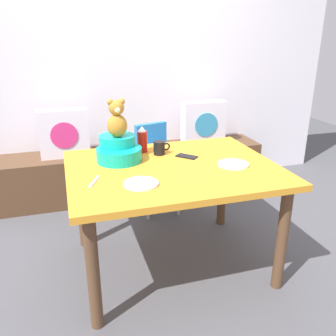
# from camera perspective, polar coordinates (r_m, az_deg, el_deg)

# --- Properties ---
(ground_plane) EXTENTS (8.00, 8.00, 0.00)m
(ground_plane) POSITION_cam_1_polar(r_m,az_deg,el_deg) (2.63, 0.66, -14.99)
(ground_plane) COLOR #4C4C51
(back_wall) EXTENTS (4.40, 0.10, 2.60)m
(back_wall) POSITION_cam_1_polar(r_m,az_deg,el_deg) (3.63, -6.89, 16.94)
(back_wall) COLOR silver
(back_wall) RESTS_ON ground_plane
(window_bench) EXTENTS (2.60, 0.44, 0.46)m
(window_bench) POSITION_cam_1_polar(r_m,az_deg,el_deg) (3.61, -5.39, -0.52)
(window_bench) COLOR brown
(window_bench) RESTS_ON ground_plane
(pillow_floral_left) EXTENTS (0.44, 0.15, 0.44)m
(pillow_floral_left) POSITION_cam_1_polar(r_m,az_deg,el_deg) (3.39, -16.33, 5.33)
(pillow_floral_left) COLOR silver
(pillow_floral_left) RESTS_ON window_bench
(pillow_floral_right) EXTENTS (0.44, 0.15, 0.44)m
(pillow_floral_right) POSITION_cam_1_polar(r_m,az_deg,el_deg) (3.65, 5.72, 7.16)
(pillow_floral_right) COLOR silver
(pillow_floral_right) RESTS_ON window_bench
(book_stack) EXTENTS (0.20, 0.14, 0.08)m
(book_stack) POSITION_cam_1_polar(r_m,az_deg,el_deg) (3.53, -4.87, 3.66)
(book_stack) COLOR #A38D3B
(book_stack) RESTS_ON window_bench
(dining_table) EXTENTS (1.33, 1.04, 0.74)m
(dining_table) POSITION_cam_1_polar(r_m,az_deg,el_deg) (2.31, 0.72, -1.86)
(dining_table) COLOR orange
(dining_table) RESTS_ON ground_plane
(highchair) EXTENTS (0.40, 0.51, 0.79)m
(highchair) POSITION_cam_1_polar(r_m,az_deg,el_deg) (3.13, -1.61, 1.91)
(highchair) COLOR #2672B2
(highchair) RESTS_ON ground_plane
(infant_seat_teal) EXTENTS (0.30, 0.33, 0.16)m
(infant_seat_teal) POSITION_cam_1_polar(r_m,az_deg,el_deg) (2.38, -7.95, 2.92)
(infant_seat_teal) COLOR #0EA79A
(infant_seat_teal) RESTS_ON dining_table
(teddy_bear) EXTENTS (0.13, 0.12, 0.25)m
(teddy_bear) POSITION_cam_1_polar(r_m,az_deg,el_deg) (2.33, -8.20, 7.75)
(teddy_bear) COLOR #A57629
(teddy_bear) RESTS_ON infant_seat_teal
(ketchup_bottle) EXTENTS (0.07, 0.07, 0.18)m
(ketchup_bottle) POSITION_cam_1_polar(r_m,az_deg,el_deg) (2.53, -4.15, 4.49)
(ketchup_bottle) COLOR red
(ketchup_bottle) RESTS_ON dining_table
(coffee_mug) EXTENTS (0.12, 0.08, 0.09)m
(coffee_mug) POSITION_cam_1_polar(r_m,az_deg,el_deg) (2.48, -1.36, 3.26)
(coffee_mug) COLOR black
(coffee_mug) RESTS_ON dining_table
(dinner_plate_near) EXTENTS (0.20, 0.20, 0.01)m
(dinner_plate_near) POSITION_cam_1_polar(r_m,az_deg,el_deg) (2.32, 10.42, 0.59)
(dinner_plate_near) COLOR white
(dinner_plate_near) RESTS_ON dining_table
(dinner_plate_far) EXTENTS (0.20, 0.20, 0.01)m
(dinner_plate_far) POSITION_cam_1_polar(r_m,az_deg,el_deg) (2.00, -4.36, -2.50)
(dinner_plate_far) COLOR white
(dinner_plate_far) RESTS_ON dining_table
(cell_phone) EXTENTS (0.15, 0.15, 0.01)m
(cell_phone) POSITION_cam_1_polar(r_m,az_deg,el_deg) (2.44, 3.03, 1.87)
(cell_phone) COLOR black
(cell_phone) RESTS_ON dining_table
(table_fork) EXTENTS (0.08, 0.16, 0.01)m
(table_fork) POSITION_cam_1_polar(r_m,az_deg,el_deg) (2.08, -11.72, -2.10)
(table_fork) COLOR silver
(table_fork) RESTS_ON dining_table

